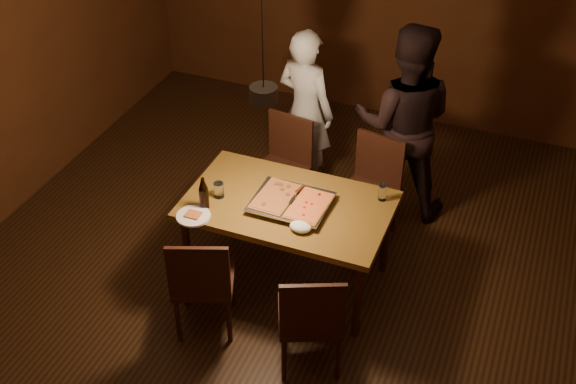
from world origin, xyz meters
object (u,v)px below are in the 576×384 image
at_px(chair_near_left, 202,277).
at_px(pendant_lamp, 264,92).
at_px(beer_bottle_a, 203,194).
at_px(plate_slice, 193,216).
at_px(chair_near_right, 311,314).
at_px(diner_white, 305,111).
at_px(beer_bottle_b, 204,193).
at_px(diner_dark, 404,123).
at_px(chair_far_left, 285,157).
at_px(chair_far_right, 373,179).
at_px(pizza_tray, 291,204).
at_px(dining_table, 288,211).

bearing_deg(chair_near_left, pendant_lamp, 41.76).
bearing_deg(beer_bottle_a, plate_slice, -96.80).
height_order(chair_near_right, diner_white, diner_white).
distance_m(beer_bottle_a, beer_bottle_b, 0.02).
bearing_deg(beer_bottle_a, diner_dark, 53.63).
distance_m(plate_slice, diner_dark, 1.97).
bearing_deg(chair_near_right, chair_far_left, 93.69).
height_order(chair_far_left, chair_near_left, same).
bearing_deg(beer_bottle_a, diner_white, 82.29).
bearing_deg(pendant_lamp, chair_near_right, -45.66).
distance_m(chair_far_right, diner_dark, 0.54).
relative_size(chair_near_left, pizza_tray, 0.99).
height_order(plate_slice, diner_dark, diner_dark).
bearing_deg(chair_near_right, pizza_tray, 96.63).
relative_size(beer_bottle_b, diner_dark, 0.15).
bearing_deg(chair_near_left, diner_white, 68.90).
bearing_deg(dining_table, pizza_tray, -40.99).
height_order(chair_far_left, beer_bottle_b, beer_bottle_b).
bearing_deg(pendant_lamp, diner_white, 100.02).
bearing_deg(beer_bottle_a, chair_far_left, 80.44).
height_order(diner_white, pendant_lamp, pendant_lamp).
bearing_deg(beer_bottle_b, chair_far_left, 80.90).
bearing_deg(plate_slice, chair_far_right, 50.65).
bearing_deg(plate_slice, chair_near_right, -20.08).
distance_m(dining_table, chair_near_right, 0.92).
height_order(plate_slice, diner_white, diner_white).
xyz_separation_m(plate_slice, diner_white, (0.22, 1.67, 0.00)).
distance_m(chair_far_left, chair_far_right, 0.79).
relative_size(beer_bottle_a, pendant_lamp, 0.20).
bearing_deg(plate_slice, diner_dark, 55.60).
bearing_deg(chair_far_right, chair_near_right, 101.83).
xyz_separation_m(chair_near_right, pendant_lamp, (-0.55, 0.56, 1.22)).
xyz_separation_m(chair_far_left, chair_near_left, (0.02, -1.57, 0.00)).
distance_m(chair_far_left, pendant_lamp, 1.64).
bearing_deg(diner_dark, pizza_tray, 57.42).
xyz_separation_m(chair_far_left, diner_white, (0.02, 0.44, 0.22)).
distance_m(chair_near_left, beer_bottle_b, 0.61).
distance_m(beer_bottle_a, diner_dark, 1.84).
bearing_deg(chair_far_left, dining_table, 122.01).
relative_size(dining_table, chair_near_right, 2.71).
bearing_deg(chair_far_left, chair_near_left, 99.19).
relative_size(chair_near_left, diner_dark, 0.31).
bearing_deg(chair_far_right, pendant_lamp, 73.93).
relative_size(chair_far_left, diner_white, 0.32).
bearing_deg(diner_dark, beer_bottle_b, 43.52).
bearing_deg(chair_near_right, diner_dark, 64.34).
bearing_deg(chair_far_left, beer_bottle_b, 89.42).
bearing_deg(beer_bottle_a, beer_bottle_b, -21.99).
bearing_deg(diner_dark, chair_near_left, 55.15).
xyz_separation_m(dining_table, beer_bottle_a, (-0.55, -0.27, 0.19)).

